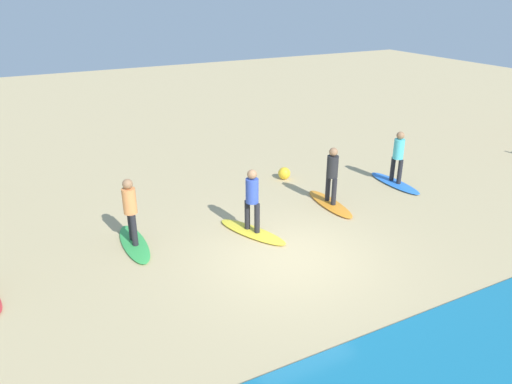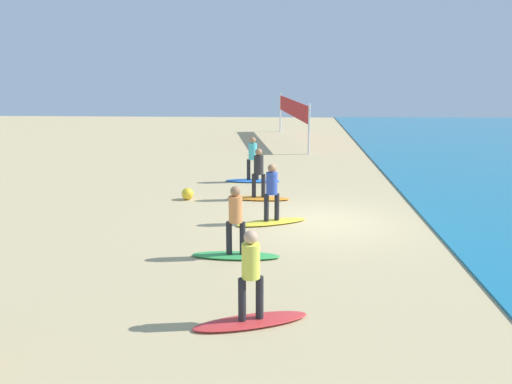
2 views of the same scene
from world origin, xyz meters
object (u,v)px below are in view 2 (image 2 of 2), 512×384
Objects in this scene: surfboard_green at (236,255)px; volleyball_net at (293,110)px; surfer_yellow at (272,188)px; surfboard_blue at (253,181)px; surfer_orange at (259,169)px; surfboard_red at (251,321)px; beach_ball at (188,194)px; surfboard_yellow at (272,222)px; surfer_red at (251,269)px; surfer_green at (236,215)px; surfboard_orange at (259,198)px; surfer_blue at (253,155)px.

volleyball_net is (-19.32, 1.62, 1.74)m from surfboard_green.
volleyball_net is (-16.50, 0.84, 0.75)m from surfer_yellow.
surfboard_blue is 2.95m from surfer_orange.
beach_ball is at bearing 87.02° from surfboard_red.
volleyball_net is at bearing 64.58° from surfboard_yellow.
surfer_yellow is 0.78× the size of surfboard_green.
surfer_red is 9.24m from beach_ball.
surfboard_red is (3.36, 0.55, -0.99)m from surfer_green.
surfboard_green is (8.34, 0.06, 0.00)m from surfboard_blue.
surfer_orange reaches higher than surfboard_green.
surfboard_yellow is 2.92m from surfboard_green.
surfboard_yellow is (2.77, 0.50, 0.00)m from surfboard_orange.
surfer_orange and surfer_yellow have the same top height.
surfer_yellow and surfer_red have the same top height.
surfer_blue is 1.00× the size of surfer_green.
surfboard_blue is 11.75m from surfer_red.
surfboard_blue is at bearing 73.35° from surfboard_red.
surfer_blue is at bearing 100.41° from surfboard_orange.
volleyball_net is (-13.74, 1.33, 0.75)m from surfer_orange.
beach_ball is at bearing -132.61° from surfer_yellow.
surfboard_green is 3.54m from surfer_red.
surfer_orange is at bearing 77.65° from surfboard_yellow.
surfer_green is at bearing -89.74° from surfboard_orange.
surfboard_green is at bearing -15.50° from surfer_yellow.
surfer_orange is (2.75, 0.35, 0.00)m from surfer_blue.
surfer_red is at bearing 9.36° from surfer_green.
surfer_blue is at bearing 76.19° from surfboard_yellow.
surfboard_red is at bearing -87.07° from surfboard_blue.
surfboard_yellow is 6.26m from surfer_red.
surfer_orange and surfer_green have the same top height.
surfer_blue reaches higher than surfboard_yellow.
surfboard_red is 0.23× the size of volleyball_net.
surfer_green is at bearing 46.22° from surfboard_green.
surfboard_green is 3.40m from surfboard_red.
surfboard_yellow is at bearing 10.17° from surfer_orange.
surfer_green is at bearing -170.64° from surfer_red.
beach_ball reaches higher than surfboard_red.
surfer_orange is at bearing 88.30° from surfboard_green.
surfboard_blue is 8.34m from surfboard_green.
surfer_blue is 8.40m from surfboard_green.
surfboard_green is at bearing -170.64° from surfer_red.
surfer_green is (8.34, 0.06, 0.99)m from surfboard_blue.
surfer_orange is at bearing 93.04° from beach_ball.
surfer_green reaches higher than surfboard_red.
volleyball_net is at bearing 165.03° from beach_ball.
surfboard_blue is at bearing 144.87° from beach_ball.
surfer_red reaches higher than surfboard_yellow.
surfboard_yellow is 5.25× the size of beach_ball.
volleyball_net reaches higher than surfboard_yellow.
beach_ball reaches higher than surfboard_orange.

